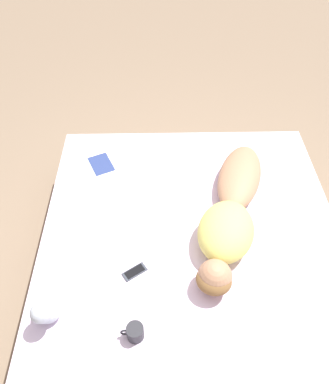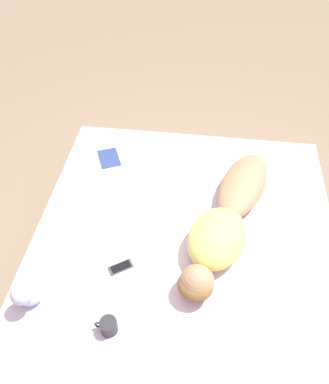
% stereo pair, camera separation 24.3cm
% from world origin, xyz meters
% --- Properties ---
extents(ground_plane, '(12.00, 12.00, 0.00)m').
position_xyz_m(ground_plane, '(0.00, 0.00, 0.00)').
color(ground_plane, '#7A6651').
extents(bed, '(1.91, 2.20, 0.47)m').
position_xyz_m(bed, '(0.00, 0.00, 0.23)').
color(bed, tan).
rests_on(bed, ground_plane).
extents(person, '(0.62, 1.25, 0.21)m').
position_xyz_m(person, '(-0.24, -0.16, 0.56)').
color(person, '#A37556').
rests_on(person, bed).
extents(open_magazine, '(0.53, 0.46, 0.01)m').
position_xyz_m(open_magazine, '(0.52, -0.76, 0.47)').
color(open_magazine, white).
rests_on(open_magazine, bed).
extents(coffee_mug, '(0.12, 0.09, 0.09)m').
position_xyz_m(coffee_mug, '(0.33, 0.55, 0.51)').
color(coffee_mug, '#232328').
rests_on(coffee_mug, bed).
extents(cell_phone, '(0.15, 0.13, 0.01)m').
position_xyz_m(cell_phone, '(0.34, 0.18, 0.47)').
color(cell_phone, '#333842').
rests_on(cell_phone, bed).
extents(plush_toy, '(0.14, 0.16, 0.20)m').
position_xyz_m(plush_toy, '(0.78, 0.45, 0.56)').
color(plush_toy, '#B2BCCC').
rests_on(plush_toy, bed).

